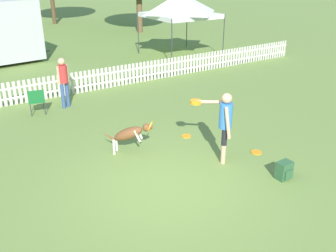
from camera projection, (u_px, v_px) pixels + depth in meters
ground_plane at (165, 186)px, 7.51m from camera, size 240.00×240.00×0.00m
handler_person at (223, 119)px, 8.09m from camera, size 0.65×1.06×1.61m
leaping_dog at (130, 133)px, 8.60m from camera, size 1.02×0.97×0.85m
frisbee_near_handler at (256, 152)px, 8.83m from camera, size 0.25×0.25×0.02m
frisbee_near_dog at (186, 136)px, 9.68m from camera, size 0.25×0.25×0.02m
backpack_on_grass at (284, 170)px, 7.69m from camera, size 0.31×0.26×0.38m
picket_fence at (57, 86)px, 12.45m from camera, size 22.63×0.04×0.76m
folding_chair_blue_left at (36, 99)px, 10.95m from camera, size 0.54×0.56×0.78m
canopy_tent_main at (180, 5)px, 17.58m from camera, size 3.01×3.01×2.94m
spectator_standing at (63, 78)px, 11.33m from camera, size 0.39×0.27×1.56m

